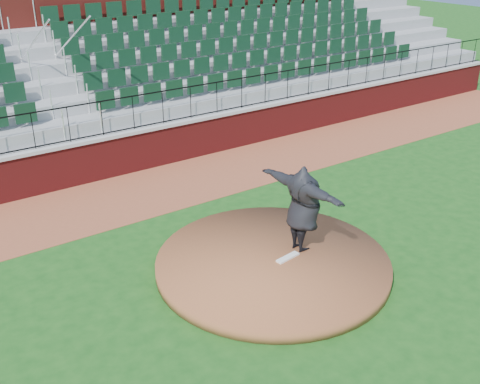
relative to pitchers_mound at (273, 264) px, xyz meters
name	(u,v)px	position (x,y,z in m)	size (l,w,h in m)	color
ground	(280,270)	(0.09, -0.14, -0.12)	(90.00, 90.00, 0.00)	#174B15
warning_track	(162,187)	(0.09, 5.26, -0.12)	(34.00, 3.20, 0.01)	brown
field_wall	(136,151)	(0.09, 6.86, 0.47)	(34.00, 0.35, 1.20)	maroon
wall_cap	(135,131)	(0.09, 6.86, 1.12)	(34.00, 0.45, 0.10)	#B7B7B7
wall_railing	(133,113)	(0.09, 6.86, 1.67)	(34.00, 0.05, 1.00)	black
seating_stands	(96,78)	(0.09, 9.59, 2.18)	(34.00, 5.10, 4.60)	gray
concourse_wall	(65,51)	(0.09, 12.39, 2.62)	(34.00, 0.50, 5.50)	maroon
pitchers_mound	(273,264)	(0.00, 0.00, 0.00)	(5.05, 5.05, 0.25)	brown
pitching_rubber	(288,257)	(0.28, -0.17, 0.14)	(0.59, 0.15, 0.04)	white
pitcher	(303,209)	(0.78, -0.01, 1.12)	(2.44, 0.66, 1.99)	black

